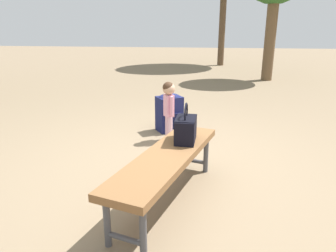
{
  "coord_description": "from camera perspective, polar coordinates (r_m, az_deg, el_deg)",
  "views": [
    {
      "loc": [
        -3.2,
        -0.41,
        1.48
      ],
      "look_at": [
        -0.04,
        0.02,
        0.45
      ],
      "focal_mm": 33.16,
      "sensor_mm": 36.0,
      "label": 1
    }
  ],
  "objects": [
    {
      "name": "handbag",
      "position": [
        2.88,
        3.28,
        -0.4
      ],
      "size": [
        0.33,
        0.19,
        0.37
      ],
      "color": "black",
      "rests_on": "park_bench"
    },
    {
      "name": "backpack_large",
      "position": [
        4.53,
        0.25,
        2.7
      ],
      "size": [
        0.4,
        0.43,
        0.59
      ],
      "color": "#191E4C",
      "rests_on": "ground"
    },
    {
      "name": "ground_plane",
      "position": [
        3.54,
        0.41,
        -6.77
      ],
      "size": [
        40.0,
        40.0,
        0.0
      ],
      "primitive_type": "plane",
      "color": "#7F6B51",
      "rests_on": "ground"
    },
    {
      "name": "park_bench",
      "position": [
        2.65,
        -0.24,
        -6.33
      ],
      "size": [
        1.65,
        0.82,
        0.45
      ],
      "color": "brown",
      "rests_on": "ground"
    },
    {
      "name": "child_standing",
      "position": [
        4.07,
        0.14,
        4.38
      ],
      "size": [
        0.19,
        0.17,
        0.8
      ],
      "color": "#E5B2C6",
      "rests_on": "ground"
    }
  ]
}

